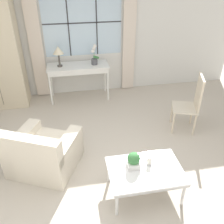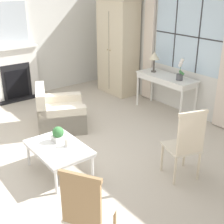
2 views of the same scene
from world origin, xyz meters
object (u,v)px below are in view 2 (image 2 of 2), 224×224
at_px(console_table, 166,80).
at_px(side_chair_wooden, 186,142).
at_px(potted_plant_small, 58,134).
at_px(pillar_candle, 67,143).
at_px(armchair_upholstered, 59,114).
at_px(fireplace, 14,68).
at_px(coffee_table, 59,149).
at_px(accent_chair_wooden, 86,209).
at_px(table_lamp, 154,57).
at_px(armoire, 118,47).
at_px(potted_orchid, 180,72).

distance_m(console_table, side_chair_wooden, 2.53).
bearing_deg(side_chair_wooden, potted_plant_small, -138.83).
bearing_deg(potted_plant_small, pillar_candle, 3.74).
bearing_deg(armchair_upholstered, potted_plant_small, -28.56).
distance_m(fireplace, coffee_table, 3.49).
distance_m(console_table, coffee_table, 3.03).
xyz_separation_m(console_table, accent_chair_wooden, (2.21, -3.46, -0.13)).
bearing_deg(potted_plant_small, table_lamp, 107.70).
distance_m(table_lamp, potted_plant_small, 3.06).
bearing_deg(fireplace, potted_plant_small, -10.83).
bearing_deg(armoire, coffee_table, -51.87).
bearing_deg(armoire, table_lamp, -0.16).
distance_m(table_lamp, armchair_upholstered, 2.37).
relative_size(armchair_upholstered, side_chair_wooden, 1.11).
relative_size(console_table, armchair_upholstered, 1.11).
bearing_deg(accent_chair_wooden, side_chair_wooden, 98.97).
distance_m(side_chair_wooden, coffee_table, 1.82).
relative_size(fireplace, armoire, 0.99).
distance_m(armoire, potted_plant_small, 3.64).
bearing_deg(console_table, potted_orchid, -2.29).
height_order(armchair_upholstered, potted_plant_small, armchair_upholstered).
xyz_separation_m(fireplace, table_lamp, (2.35, 2.23, 0.39)).
distance_m(potted_orchid, pillar_candle, 2.89).
distance_m(armoire, armchair_upholstered, 2.54).
height_order(table_lamp, coffee_table, table_lamp).
height_order(potted_orchid, potted_plant_small, potted_orchid).
bearing_deg(armchair_upholstered, accent_chair_wooden, -23.67).
xyz_separation_m(fireplace, armchair_upholstered, (2.03, 0.04, -0.48)).
bearing_deg(table_lamp, pillar_candle, -68.24).
distance_m(armoire, coffee_table, 3.82).
relative_size(armoire, side_chair_wooden, 2.09).
bearing_deg(accent_chair_wooden, armoire, 138.01).
distance_m(coffee_table, pillar_candle, 0.16).
bearing_deg(accent_chair_wooden, potted_orchid, 118.14).
bearing_deg(fireplace, console_table, 39.27).
bearing_deg(potted_plant_small, potted_orchid, 93.24).
bearing_deg(potted_orchid, table_lamp, 179.00).
distance_m(armchair_upholstered, potted_plant_small, 1.42).
bearing_deg(armchair_upholstered, coffee_table, -28.80).
bearing_deg(potted_orchid, pillar_candle, -82.27).
bearing_deg(table_lamp, potted_plant_small, -72.30).
relative_size(potted_orchid, pillar_candle, 3.27).
xyz_separation_m(console_table, table_lamp, (-0.38, -0.00, 0.43)).
xyz_separation_m(console_table, coffee_table, (0.67, -2.94, -0.33)).
bearing_deg(potted_plant_small, fireplace, 169.17).
distance_m(console_table, potted_plant_small, 2.91).
bearing_deg(pillar_candle, potted_orchid, 97.73).
height_order(potted_orchid, accent_chair_wooden, potted_orchid).
distance_m(potted_orchid, side_chair_wooden, 2.28).
height_order(console_table, side_chair_wooden, side_chair_wooden).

